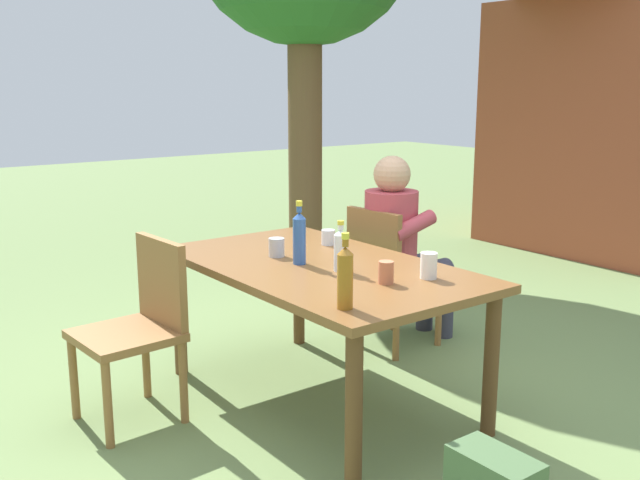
# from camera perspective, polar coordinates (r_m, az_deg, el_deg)

# --- Properties ---
(ground_plane) EXTENTS (24.00, 24.00, 0.00)m
(ground_plane) POSITION_cam_1_polar(r_m,az_deg,el_deg) (3.79, 0.00, -12.57)
(ground_plane) COLOR #6B844C
(dining_table) EXTENTS (1.67, 0.97, 0.72)m
(dining_table) POSITION_cam_1_polar(r_m,az_deg,el_deg) (3.57, 0.00, -3.17)
(dining_table) COLOR brown
(dining_table) RESTS_ON ground_plane
(chair_far_left) EXTENTS (0.47, 0.47, 0.87)m
(chair_far_left) POSITION_cam_1_polar(r_m,az_deg,el_deg) (4.37, 5.31, -2.41)
(chair_far_left) COLOR olive
(chair_far_left) RESTS_ON ground_plane
(chair_near_left) EXTENTS (0.47, 0.47, 0.87)m
(chair_near_left) POSITION_cam_1_polar(r_m,az_deg,el_deg) (3.56, -14.00, -6.17)
(chair_near_left) COLOR olive
(chair_near_left) RESTS_ON ground_plane
(person_in_white_shirt) EXTENTS (0.47, 0.61, 1.18)m
(person_in_white_shirt) POSITION_cam_1_polar(r_m,az_deg,el_deg) (4.41, 6.35, -0.07)
(person_in_white_shirt) COLOR #B7424C
(person_in_white_shirt) RESTS_ON ground_plane
(bottle_amber) EXTENTS (0.06, 0.06, 0.31)m
(bottle_amber) POSITION_cam_1_polar(r_m,az_deg,el_deg) (2.82, 2.00, -2.88)
(bottle_amber) COLOR #996019
(bottle_amber) RESTS_ON dining_table
(bottle_blue) EXTENTS (0.06, 0.06, 0.31)m
(bottle_blue) POSITION_cam_1_polar(r_m,az_deg,el_deg) (3.52, -1.64, 0.24)
(bottle_blue) COLOR #2D56A3
(bottle_blue) RESTS_ON dining_table
(bottle_clear) EXTENTS (0.06, 0.06, 0.24)m
(bottle_clear) POSITION_cam_1_polar(r_m,az_deg,el_deg) (3.39, 1.63, -0.76)
(bottle_clear) COLOR white
(bottle_clear) RESTS_ON dining_table
(cup_terracotta) EXTENTS (0.07, 0.07, 0.10)m
(cup_terracotta) POSITION_cam_1_polar(r_m,az_deg,el_deg) (3.21, 5.25, -2.57)
(cup_terracotta) COLOR #BC6B47
(cup_terracotta) RESTS_ON dining_table
(cup_steel) EXTENTS (0.08, 0.08, 0.10)m
(cup_steel) POSITION_cam_1_polar(r_m,az_deg,el_deg) (3.69, -3.45, -0.59)
(cup_steel) COLOR #B2B7BC
(cup_steel) RESTS_ON dining_table
(cup_glass) EXTENTS (0.07, 0.07, 0.08)m
(cup_glass) POSITION_cam_1_polar(r_m,az_deg,el_deg) (3.96, 0.65, 0.22)
(cup_glass) COLOR silver
(cup_glass) RESTS_ON dining_table
(cup_white) EXTENTS (0.08, 0.08, 0.12)m
(cup_white) POSITION_cam_1_polar(r_m,az_deg,el_deg) (3.31, 8.59, -2.01)
(cup_white) COLOR white
(cup_white) RESTS_ON dining_table
(table_knife) EXTENTS (0.22, 0.13, 0.01)m
(table_knife) POSITION_cam_1_polar(r_m,az_deg,el_deg) (3.81, -1.62, -0.85)
(table_knife) COLOR silver
(table_knife) RESTS_ON dining_table
(brick_kiosk) EXTENTS (2.40, 2.02, 2.91)m
(brick_kiosk) POSITION_cam_1_polar(r_m,az_deg,el_deg) (7.66, 22.77, 10.84)
(brick_kiosk) COLOR #9E472D
(brick_kiosk) RESTS_ON ground_plane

